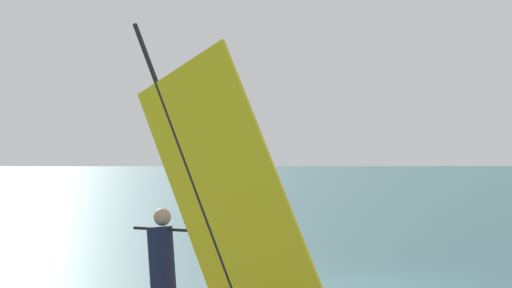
% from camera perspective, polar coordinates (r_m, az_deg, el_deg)
% --- Properties ---
extents(ground_plane, '(4000.00, 4000.00, 0.00)m').
position_cam_1_polar(ground_plane, '(14.13, 5.64, -9.17)').
color(ground_plane, '#386066').
extents(windsurfer, '(2.01, 3.59, 3.90)m').
position_cam_1_polar(windsurfer, '(10.87, -4.68, -6.53)').
color(windsurfer, red).
rests_on(windsurfer, ground_plane).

